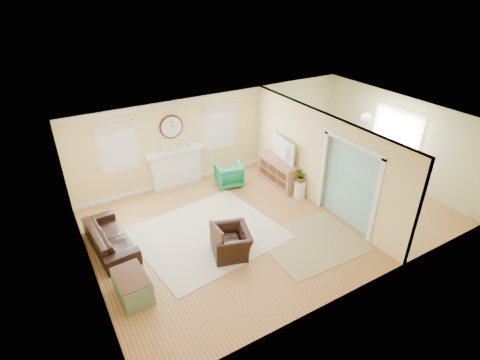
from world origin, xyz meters
name	(u,v)px	position (x,y,z in m)	size (l,w,h in m)	color
floor	(272,217)	(0.00, 0.00, 0.00)	(9.00, 9.00, 0.00)	#915B25
wall_back	(218,134)	(0.00, 3.00, 1.30)	(9.00, 0.02, 2.60)	#E8CE85
wall_front	(365,238)	(0.00, -3.00, 1.30)	(9.00, 0.02, 2.60)	#E8CE85
wall_left	(84,228)	(-4.50, 0.00, 1.30)	(0.02, 6.00, 2.60)	#E8CE85
wall_right	(396,138)	(4.50, 0.00, 1.30)	(0.02, 6.00, 2.60)	#E8CE85
ceiling	(276,124)	(0.00, 0.00, 2.60)	(9.00, 6.00, 0.02)	white
partition	(314,154)	(1.51, 0.28, 1.36)	(0.17, 6.00, 2.60)	#E8CE85
fireplace	(176,167)	(-1.50, 2.88, 0.60)	(1.70, 0.30, 1.17)	white
wall_clock	(171,127)	(-1.50, 2.97, 1.85)	(0.70, 0.07, 0.70)	#4C2616
window_left	(117,144)	(-3.05, 2.95, 1.66)	(1.05, 0.13, 1.42)	white
window_right	(220,124)	(0.05, 2.95, 1.66)	(1.05, 0.13, 1.42)	white
french_doors	(394,145)	(4.45, 0.00, 1.10)	(0.06, 1.70, 2.20)	white
pendant	(366,118)	(3.00, 0.00, 2.20)	(0.30, 0.30, 0.55)	gold
rug_cream	(207,234)	(-1.80, 0.19, 0.01)	(3.29, 2.85, 0.02)	beige
rug_jute	(312,243)	(0.22, -1.39, 0.01)	(2.24, 1.83, 0.01)	tan
rug_grey	(354,182)	(3.28, 0.27, 0.01)	(2.19, 2.73, 0.01)	gray
sofa	(110,238)	(-3.97, 0.86, 0.29)	(1.97, 0.77, 0.58)	black
eames_chair	(231,242)	(-1.63, -0.71, 0.31)	(0.95, 0.83, 0.62)	black
green_chair	(229,175)	(-0.13, 2.10, 0.34)	(0.73, 0.75, 0.69)	#10763F
trunk	(132,286)	(-3.96, -0.89, 0.27)	(0.61, 0.95, 0.53)	gray
credenza	(279,172)	(1.22, 1.39, 0.40)	(0.52, 1.54, 0.80)	#966A47
tv	(280,150)	(1.20, 1.39, 1.14)	(1.16, 0.15, 0.67)	black
garden_stool	(300,190)	(1.26, 0.44, 0.24)	(0.32, 0.32, 0.48)	white
potted_plant	(301,177)	(1.26, 0.44, 0.67)	(0.35, 0.30, 0.38)	#337F33
dining_table	(356,173)	(3.28, 0.27, 0.33)	(1.85, 1.03, 0.65)	#4C2616
dining_chair_n	(330,153)	(3.23, 1.40, 0.55)	(0.48, 0.48, 0.93)	gray
dining_chair_s	(388,180)	(3.29, -0.87, 0.61)	(0.56, 0.56, 1.04)	gray
dining_chair_w	(339,171)	(2.56, 0.26, 0.59)	(0.51, 0.51, 1.01)	white
dining_chair_e	(370,160)	(3.87, 0.32, 0.60)	(0.52, 0.52, 1.01)	gray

